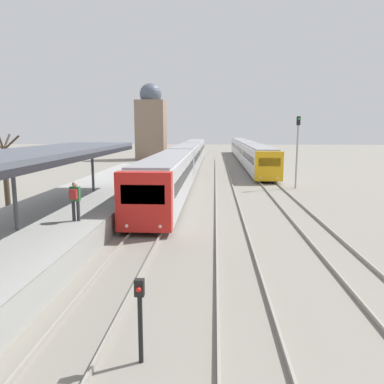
# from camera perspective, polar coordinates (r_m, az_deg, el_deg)

# --- Properties ---
(platform_canopy) EXTENTS (4.00, 22.86, 2.94)m
(platform_canopy) POSITION_cam_1_polar(r_m,az_deg,el_deg) (15.42, -25.67, 4.93)
(platform_canopy) COLOR #4C515B
(platform_canopy) RESTS_ON station_platform
(person_on_platform) EXTENTS (0.40, 0.40, 1.66)m
(person_on_platform) POSITION_cam_1_polar(r_m,az_deg,el_deg) (16.30, -17.41, -0.87)
(person_on_platform) COLOR #2D2D33
(person_on_platform) RESTS_ON station_platform
(train_near) EXTENTS (2.54, 52.37, 3.09)m
(train_near) POSITION_cam_1_polar(r_m,az_deg,el_deg) (42.46, -0.81, 5.33)
(train_near) COLOR red
(train_near) RESTS_ON ground_plane
(train_far) EXTENTS (2.50, 47.74, 3.03)m
(train_far) POSITION_cam_1_polar(r_m,az_deg,el_deg) (57.39, 8.33, 6.29)
(train_far) COLOR gold
(train_far) RESTS_ON ground_plane
(signal_post_near) EXTENTS (0.20, 0.21, 1.84)m
(signal_post_near) POSITION_cam_1_polar(r_m,az_deg,el_deg) (8.13, -7.93, -17.60)
(signal_post_near) COLOR black
(signal_post_near) RESTS_ON ground_plane
(signal_mast_far) EXTENTS (0.28, 0.29, 5.86)m
(signal_mast_far) POSITION_cam_1_polar(r_m,az_deg,el_deg) (31.84, 15.76, 7.01)
(signal_mast_far) COLOR gray
(signal_mast_far) RESTS_ON ground_plane
(distant_domed_building) EXTENTS (4.53, 4.53, 12.06)m
(distant_domed_building) POSITION_cam_1_polar(r_m,az_deg,el_deg) (61.54, -6.24, 10.29)
(distant_domed_building) COLOR #89705B
(distant_domed_building) RESTS_ON ground_plane
(bare_tree_background) EXTENTS (2.10, 1.33, 4.56)m
(bare_tree_background) POSITION_cam_1_polar(r_m,az_deg,el_deg) (25.30, -26.52, 2.37)
(bare_tree_background) COLOR #4C3D2D
(bare_tree_background) RESTS_ON ground_plane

